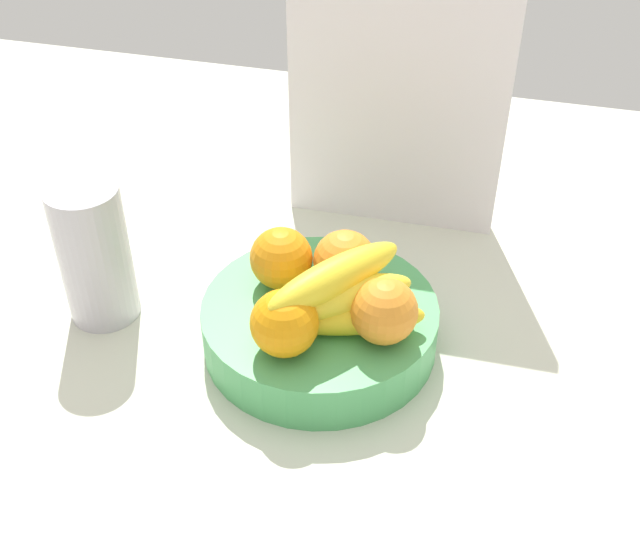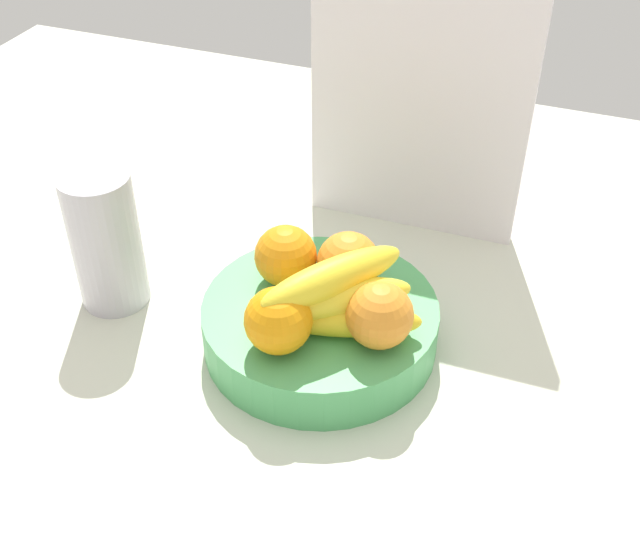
# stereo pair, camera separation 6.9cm
# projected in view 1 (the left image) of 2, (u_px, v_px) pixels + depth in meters

# --- Properties ---
(ground_plane) EXTENTS (1.80, 1.40, 0.03)m
(ground_plane) POSITION_uv_depth(u_px,v_px,m) (320.00, 353.00, 0.93)
(ground_plane) COLOR beige
(fruit_bowl) EXTENTS (0.26, 0.26, 0.06)m
(fruit_bowl) POSITION_uv_depth(u_px,v_px,m) (320.00, 327.00, 0.90)
(fruit_bowl) COLOR #4BA55E
(fruit_bowl) RESTS_ON ground_plane
(orange_front_left) EXTENTS (0.07, 0.07, 0.07)m
(orange_front_left) POSITION_uv_depth(u_px,v_px,m) (281.00, 258.00, 0.90)
(orange_front_left) COLOR orange
(orange_front_left) RESTS_ON fruit_bowl
(orange_front_right) EXTENTS (0.07, 0.07, 0.07)m
(orange_front_right) POSITION_uv_depth(u_px,v_px,m) (284.00, 323.00, 0.81)
(orange_front_right) COLOR orange
(orange_front_right) RESTS_ON fruit_bowl
(orange_center) EXTENTS (0.07, 0.07, 0.07)m
(orange_center) POSITION_uv_depth(u_px,v_px,m) (384.00, 311.00, 0.83)
(orange_center) COLOR orange
(orange_center) RESTS_ON fruit_bowl
(orange_back_left) EXTENTS (0.07, 0.07, 0.07)m
(orange_back_left) POSITION_uv_depth(u_px,v_px,m) (345.00, 261.00, 0.90)
(orange_back_left) COLOR orange
(orange_back_left) RESTS_ON fruit_bowl
(banana_bunch) EXTENTS (0.18, 0.16, 0.08)m
(banana_bunch) POSITION_uv_depth(u_px,v_px,m) (338.00, 297.00, 0.84)
(banana_bunch) COLOR yellow
(banana_bunch) RESTS_ON fruit_bowl
(cutting_board) EXTENTS (0.28, 0.02, 0.36)m
(cutting_board) POSITION_uv_depth(u_px,v_px,m) (397.00, 98.00, 1.01)
(cutting_board) COLOR white
(cutting_board) RESTS_ON ground_plane
(thermos_tumbler) EXTENTS (0.08, 0.08, 0.17)m
(thermos_tumbler) POSITION_uv_depth(u_px,v_px,m) (94.00, 254.00, 0.92)
(thermos_tumbler) COLOR #BCB6C1
(thermos_tumbler) RESTS_ON ground_plane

